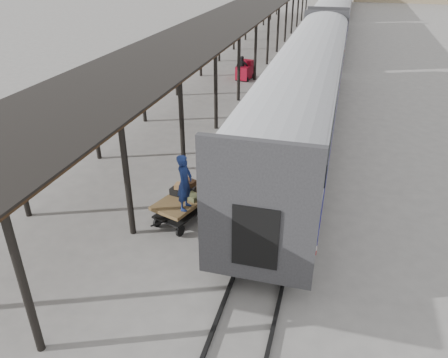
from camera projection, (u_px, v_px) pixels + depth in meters
ground at (191, 208)px, 16.12m from camera, size 160.00×160.00×0.00m
train at (333, 14)px, 42.89m from camera, size 3.45×76.01×4.01m
canopy at (247, 10)px, 35.47m from camera, size 4.90×64.30×4.15m
rails at (331, 42)px, 44.30m from camera, size 1.54×150.00×0.12m
baggage_cart at (186, 203)px, 15.21m from camera, size 1.95×2.67×0.86m
suitcase_stack at (190, 189)px, 15.32m from camera, size 1.49×1.16×0.42m
luggage_tug at (245, 71)px, 31.59m from camera, size 1.12×1.62×1.33m
porter at (185, 182)px, 14.05m from camera, size 0.47×0.71×1.93m
pedestrian at (242, 68)px, 31.31m from camera, size 1.03×0.47×1.72m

